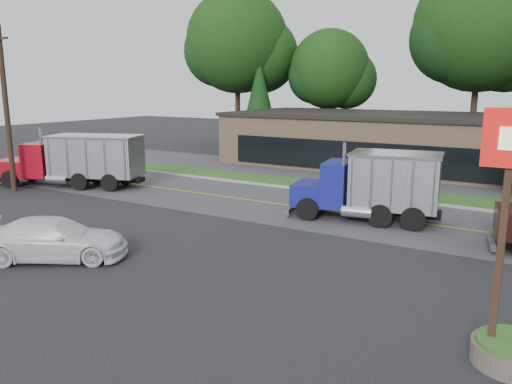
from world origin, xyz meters
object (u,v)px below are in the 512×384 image
Objects in this scene: rally_car at (54,239)px; dump_truck_red at (77,159)px; utility_pole at (6,109)px; dump_truck_blue at (374,184)px.

dump_truck_red is at bearing 14.63° from rally_car.
dump_truck_red is at bearing 54.00° from utility_pole.
dump_truck_red is 1.37× the size of dump_truck_blue.
utility_pole is at bearing 3.25° from dump_truck_blue.
dump_truck_red is at bearing -4.29° from dump_truck_blue.
rally_car is (-8.47, -11.65, -1.02)m from dump_truck_blue.
utility_pole is at bearing 33.07° from dump_truck_red.
rally_car is at bearing -27.70° from utility_pole.
utility_pole is 1.00× the size of dump_truck_red.
dump_truck_red is (2.25, 3.10, -3.28)m from utility_pole.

